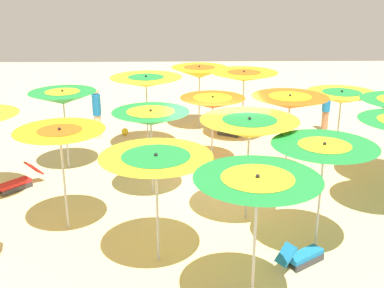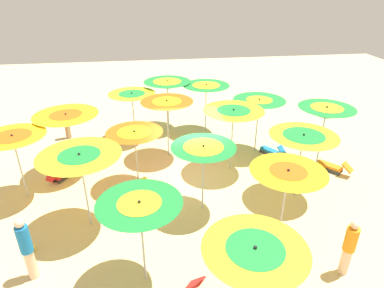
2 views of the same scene
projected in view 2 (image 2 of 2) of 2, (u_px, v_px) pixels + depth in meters
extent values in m
cube|color=beige|center=(187.00, 181.00, 12.32)|extent=(40.31, 40.31, 0.04)
cylinder|color=#B2B2B7|center=(168.00, 107.00, 16.23)|extent=(0.05, 0.05, 2.16)
cone|color=#1E8C38|center=(167.00, 85.00, 15.74)|extent=(2.22, 2.22, 0.37)
cone|color=yellow|center=(167.00, 84.00, 15.70)|extent=(1.33, 1.33, 0.22)
sphere|color=black|center=(167.00, 81.00, 15.64)|extent=(0.07, 0.07, 0.07)
cylinder|color=#B2B2B7|center=(134.00, 119.00, 15.08)|extent=(0.05, 0.05, 2.01)
cone|color=yellow|center=(132.00, 97.00, 14.63)|extent=(2.07, 2.07, 0.34)
cone|color=#1E8C38|center=(132.00, 96.00, 14.59)|extent=(1.15, 1.15, 0.19)
sphere|color=black|center=(132.00, 93.00, 14.54)|extent=(0.07, 0.07, 0.07)
cylinder|color=#B2B2B7|center=(71.00, 146.00, 12.42)|extent=(0.05, 0.05, 2.21)
cone|color=yellow|center=(66.00, 119.00, 11.93)|extent=(2.29, 2.29, 0.31)
cone|color=orange|center=(66.00, 116.00, 11.89)|extent=(1.15, 1.15, 0.16)
sphere|color=black|center=(66.00, 114.00, 11.84)|extent=(0.07, 0.07, 0.07)
cylinder|color=#B2B2B7|center=(21.00, 170.00, 10.99)|extent=(0.05, 0.05, 2.09)
cone|color=yellow|center=(13.00, 142.00, 10.52)|extent=(2.06, 2.06, 0.40)
cone|color=orange|center=(13.00, 139.00, 10.48)|extent=(1.18, 1.18, 0.23)
sphere|color=black|center=(12.00, 135.00, 10.41)|extent=(0.07, 0.07, 0.07)
cylinder|color=#B2B2B7|center=(206.00, 110.00, 15.83)|extent=(0.05, 0.05, 2.14)
cone|color=#1E8C38|center=(206.00, 89.00, 15.35)|extent=(2.16, 2.16, 0.33)
cone|color=yellow|center=(206.00, 87.00, 15.32)|extent=(1.26, 1.26, 0.19)
sphere|color=black|center=(206.00, 85.00, 15.27)|extent=(0.07, 0.07, 0.07)
cylinder|color=#B2B2B7|center=(168.00, 131.00, 13.56)|extent=(0.05, 0.05, 2.24)
cone|color=orange|center=(167.00, 105.00, 13.05)|extent=(2.07, 2.07, 0.34)
cone|color=yellow|center=(167.00, 103.00, 13.02)|extent=(1.15, 1.15, 0.19)
sphere|color=black|center=(167.00, 101.00, 12.96)|extent=(0.07, 0.07, 0.07)
cylinder|color=#B2B2B7|center=(137.00, 161.00, 11.71)|extent=(0.05, 0.05, 1.92)
cone|color=orange|center=(135.00, 136.00, 11.28)|extent=(1.93, 1.93, 0.33)
cone|color=yellow|center=(135.00, 134.00, 11.25)|extent=(1.14, 1.14, 0.19)
sphere|color=black|center=(134.00, 131.00, 11.19)|extent=(0.07, 0.07, 0.07)
cylinder|color=#B2B2B7|center=(86.00, 194.00, 9.66)|extent=(0.05, 0.05, 2.25)
cone|color=yellow|center=(80.00, 160.00, 9.15)|extent=(2.30, 2.30, 0.33)
cone|color=#1E8C38|center=(80.00, 157.00, 9.12)|extent=(1.15, 1.15, 0.16)
sphere|color=black|center=(79.00, 154.00, 9.07)|extent=(0.07, 0.07, 0.07)
cylinder|color=#B2B2B7|center=(257.00, 129.00, 13.94)|extent=(0.05, 0.05, 2.13)
cone|color=#1E8C38|center=(259.00, 105.00, 13.47)|extent=(2.11, 2.11, 0.40)
cone|color=yellow|center=(259.00, 102.00, 13.42)|extent=(1.05, 1.05, 0.20)
sphere|color=black|center=(259.00, 99.00, 13.36)|extent=(0.07, 0.07, 0.07)
cylinder|color=#B2B2B7|center=(232.00, 143.00, 12.60)|extent=(0.05, 0.05, 2.23)
cone|color=yellow|center=(233.00, 116.00, 12.10)|extent=(2.23, 2.23, 0.43)
cone|color=#1E8C38|center=(233.00, 113.00, 12.05)|extent=(1.23, 1.23, 0.24)
sphere|color=black|center=(234.00, 109.00, 11.99)|extent=(0.07, 0.07, 0.07)
cylinder|color=#B2B2B7|center=(203.00, 181.00, 10.43)|extent=(0.05, 0.05, 2.06)
cone|color=#1E8C38|center=(203.00, 152.00, 9.97)|extent=(1.97, 1.97, 0.36)
cone|color=yellow|center=(203.00, 150.00, 9.94)|extent=(1.21, 1.21, 0.22)
sphere|color=black|center=(203.00, 146.00, 9.87)|extent=(0.07, 0.07, 0.07)
cylinder|color=#B2B2B7|center=(143.00, 246.00, 7.86)|extent=(0.05, 0.05, 2.14)
cone|color=#1E8C38|center=(140.00, 210.00, 7.38)|extent=(1.93, 1.93, 0.37)
cone|color=yellow|center=(140.00, 206.00, 7.34)|extent=(0.99, 0.99, 0.19)
sphere|color=black|center=(139.00, 202.00, 7.29)|extent=(0.07, 0.07, 0.07)
cylinder|color=#B2B2B7|center=(320.00, 141.00, 12.71)|extent=(0.05, 0.05, 2.28)
cone|color=#1E8C38|center=(326.00, 113.00, 12.20)|extent=(2.05, 2.05, 0.43)
cone|color=yellow|center=(326.00, 111.00, 12.16)|extent=(1.16, 1.16, 0.25)
sphere|color=black|center=(327.00, 107.00, 12.09)|extent=(0.07, 0.07, 0.07)
cylinder|color=#B2B2B7|center=(298.00, 168.00, 11.07)|extent=(0.05, 0.05, 2.11)
cone|color=yellow|center=(303.00, 140.00, 10.60)|extent=(2.17, 2.17, 0.32)
cone|color=#1E8C38|center=(303.00, 138.00, 10.57)|extent=(1.32, 1.32, 0.20)
sphere|color=black|center=(304.00, 135.00, 10.51)|extent=(0.07, 0.07, 0.07)
cylinder|color=#B2B2B7|center=(282.00, 211.00, 9.01)|extent=(0.05, 0.05, 2.19)
cone|color=yellow|center=(288.00, 177.00, 8.51)|extent=(1.96, 1.96, 0.33)
cone|color=orange|center=(288.00, 174.00, 8.47)|extent=(0.97, 0.97, 0.16)
sphere|color=black|center=(289.00, 170.00, 8.43)|extent=(0.07, 0.07, 0.07)
cone|color=yellow|center=(254.00, 255.00, 6.24)|extent=(2.02, 2.02, 0.34)
cone|color=#1E8C38|center=(255.00, 252.00, 6.20)|extent=(1.11, 1.11, 0.19)
sphere|color=black|center=(255.00, 247.00, 6.15)|extent=(0.07, 0.07, 0.07)
cube|color=olive|center=(124.00, 137.00, 15.57)|extent=(0.99, 0.05, 0.14)
cube|color=olive|center=(124.00, 139.00, 15.29)|extent=(0.99, 0.05, 0.14)
cube|color=orange|center=(124.00, 136.00, 15.38)|extent=(0.99, 0.33, 0.10)
cube|color=orange|center=(108.00, 132.00, 15.19)|extent=(0.37, 0.32, 0.40)
cube|color=#333338|center=(60.00, 175.00, 12.53)|extent=(0.44, 0.71, 0.14)
cube|color=#333338|center=(67.00, 177.00, 12.43)|extent=(0.44, 0.71, 0.14)
cube|color=red|center=(63.00, 173.00, 12.43)|extent=(0.67, 0.85, 0.10)
cube|color=red|center=(51.00, 175.00, 11.87)|extent=(0.42, 0.43, 0.45)
cube|color=#333338|center=(268.00, 154.00, 14.06)|extent=(0.50, 0.69, 0.14)
cube|color=#333338|center=(272.00, 152.00, 14.23)|extent=(0.50, 0.69, 0.14)
cube|color=#1972B7|center=(270.00, 150.00, 14.09)|extent=(0.70, 0.84, 0.10)
cube|color=#1972B7|center=(282.00, 150.00, 13.62)|extent=(0.43, 0.45, 0.36)
cube|color=#333338|center=(327.00, 170.00, 12.89)|extent=(0.64, 0.76, 0.14)
cube|color=#333338|center=(330.00, 167.00, 13.12)|extent=(0.64, 0.76, 0.14)
cube|color=orange|center=(329.00, 166.00, 12.95)|extent=(0.88, 0.95, 0.10)
cube|color=orange|center=(348.00, 167.00, 12.47)|extent=(0.52, 0.52, 0.30)
cube|color=red|center=(195.00, 284.00, 7.67)|extent=(0.52, 0.51, 0.43)
cube|color=silver|center=(145.00, 190.00, 11.70)|extent=(0.56, 0.82, 0.14)
cube|color=silver|center=(153.00, 186.00, 11.91)|extent=(0.56, 0.82, 0.14)
cube|color=yellow|center=(149.00, 185.00, 11.75)|extent=(0.83, 1.00, 0.10)
cube|color=yellow|center=(160.00, 188.00, 11.22)|extent=(0.52, 0.53, 0.33)
cylinder|color=#A3704C|center=(68.00, 130.00, 15.45)|extent=(0.24, 0.24, 0.75)
cylinder|color=#1972BF|center=(65.00, 116.00, 15.13)|extent=(0.30, 0.30, 0.66)
sphere|color=#A3704C|center=(64.00, 107.00, 14.94)|extent=(0.20, 0.20, 0.20)
cylinder|color=beige|center=(31.00, 264.00, 8.22)|extent=(0.24, 0.24, 0.85)
cylinder|color=#1972BF|center=(24.00, 239.00, 7.86)|extent=(0.30, 0.30, 0.74)
sphere|color=beige|center=(19.00, 223.00, 7.64)|extent=(0.23, 0.23, 0.23)
cylinder|color=beige|center=(345.00, 261.00, 8.36)|extent=(0.24, 0.24, 0.76)
cylinder|color=orange|center=(351.00, 239.00, 8.04)|extent=(0.30, 0.30, 0.67)
sphere|color=beige|center=(355.00, 225.00, 7.84)|extent=(0.21, 0.21, 0.21)
sphere|color=yellow|center=(31.00, 248.00, 9.10)|extent=(0.25, 0.25, 0.25)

